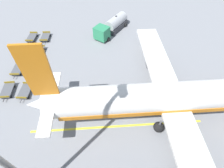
{
  "coord_description": "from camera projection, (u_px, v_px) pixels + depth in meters",
  "views": [
    {
      "loc": [
        28.45,
        -10.9,
        21.34
      ],
      "look_at": [
        11.4,
        -9.13,
        1.92
      ],
      "focal_mm": 28.0,
      "sensor_mm": 36.0,
      "label": 1
    }
  ],
  "objects": [
    {
      "name": "stand_guidance_stripe",
      "position": [
        117.0,
        126.0,
        23.44
      ],
      "size": [
        1.07,
        22.96,
        0.01
      ],
      "color": "yellow",
      "rests_on": "ground_plane"
    },
    {
      "name": "baggage_dolly_row_near_col_d",
      "position": [
        7.0,
        90.0,
        26.94
      ],
      "size": [
        3.72,
        1.74,
        0.92
      ],
      "color": "#515459",
      "rests_on": "ground_plane"
    },
    {
      "name": "baggage_dolly_row_near_col_b",
      "position": [
        25.0,
        52.0,
        33.21
      ],
      "size": [
        3.78,
        1.94,
        0.92
      ],
      "color": "#515459",
      "rests_on": "ground_plane"
    },
    {
      "name": "airplane",
      "position": [
        179.0,
        97.0,
        22.83
      ],
      "size": [
        34.69,
        39.94,
        12.24
      ],
      "color": "white",
      "rests_on": "ground_plane"
    },
    {
      "name": "baggage_dolly_row_mid_a_col_b",
      "position": [
        39.0,
        52.0,
        33.28
      ],
      "size": [
        3.78,
        1.91,
        0.92
      ],
      "color": "#515459",
      "rests_on": "ground_plane"
    },
    {
      "name": "baggage_dolly_row_mid_a_col_a",
      "position": [
        45.0,
        37.0,
        36.49
      ],
      "size": [
        3.76,
        1.85,
        0.92
      ],
      "color": "#515459",
      "rests_on": "ground_plane"
    },
    {
      "name": "baggage_dolly_row_mid_a_col_d",
      "position": [
        25.0,
        91.0,
        26.86
      ],
      "size": [
        3.79,
        1.97,
        0.92
      ],
      "color": "#515459",
      "rests_on": "ground_plane"
    },
    {
      "name": "baggage_dolly_row_near_col_a",
      "position": [
        32.0,
        37.0,
        36.42
      ],
      "size": [
        3.79,
        1.97,
        0.92
      ],
      "color": "#515459",
      "rests_on": "ground_plane"
    },
    {
      "name": "baggage_dolly_row_mid_a_col_c",
      "position": [
        34.0,
        69.0,
        30.12
      ],
      "size": [
        3.74,
        1.77,
        0.92
      ],
      "color": "#515459",
      "rests_on": "ground_plane"
    },
    {
      "name": "fuel_tanker_primary",
      "position": [
        113.0,
        26.0,
        37.94
      ],
      "size": [
        9.08,
        8.18,
        3.04
      ],
      "color": "#2D8C5B",
      "rests_on": "ground_plane"
    },
    {
      "name": "ground_plane",
      "position": [
        151.0,
        45.0,
        35.47
      ],
      "size": [
        500.0,
        500.0,
        0.0
      ],
      "primitive_type": "plane",
      "color": "gray"
    },
    {
      "name": "baggage_dolly_row_near_col_c",
      "position": [
        18.0,
        69.0,
        30.08
      ],
      "size": [
        3.77,
        1.88,
        0.92
      ],
      "color": "#515459",
      "rests_on": "ground_plane"
    }
  ]
}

